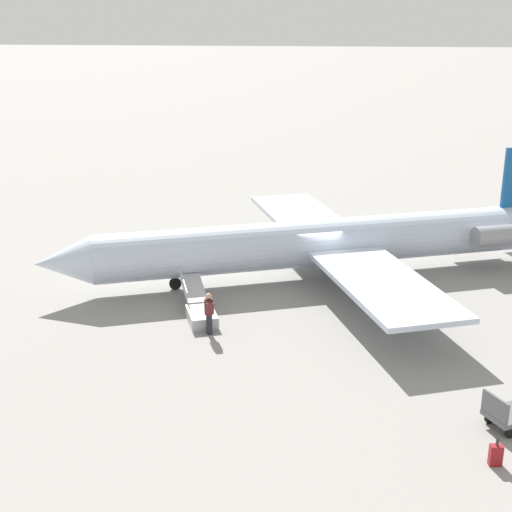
{
  "coord_description": "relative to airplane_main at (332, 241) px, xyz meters",
  "views": [
    {
      "loc": [
        -1.65,
        32.81,
        12.02
      ],
      "look_at": [
        2.66,
        1.88,
        1.57
      ],
      "focal_mm": 50.0,
      "sensor_mm": 36.0,
      "label": 1
    }
  ],
  "objects": [
    {
      "name": "suitcase",
      "position": [
        -5.21,
        15.1,
        -1.44
      ],
      "size": [
        0.39,
        0.27,
        0.88
      ],
      "rotation": [
        0.0,
        0.0,
        3.28
      ],
      "color": "maroon",
      "rests_on": "ground"
    },
    {
      "name": "ground_plane",
      "position": [
        0.76,
        0.31,
        -1.77
      ],
      "size": [
        600.0,
        600.0,
        0.0
      ],
      "primitive_type": "plane",
      "color": "gray"
    },
    {
      "name": "airplane_main",
      "position": [
        0.0,
        0.0,
        0.0
      ],
      "size": [
        25.41,
        19.88,
        5.91
      ],
      "rotation": [
        0.0,
        0.0,
        0.39
      ],
      "color": "silver",
      "rests_on": "ground"
    },
    {
      "name": "passenger",
      "position": [
        4.55,
        7.55,
        -0.76
      ],
      "size": [
        0.45,
        0.57,
        1.74
      ],
      "rotation": [
        0.0,
        0.0,
        -1.18
      ],
      "color": "#23232D",
      "rests_on": "ground"
    },
    {
      "name": "boarding_stairs",
      "position": [
        5.25,
        6.1,
        -1.41
      ],
      "size": [
        2.47,
        4.09,
        1.54
      ],
      "rotation": [
        0.0,
        0.0,
        -1.18
      ],
      "color": "#B2B2B7",
      "rests_on": "ground"
    }
  ]
}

